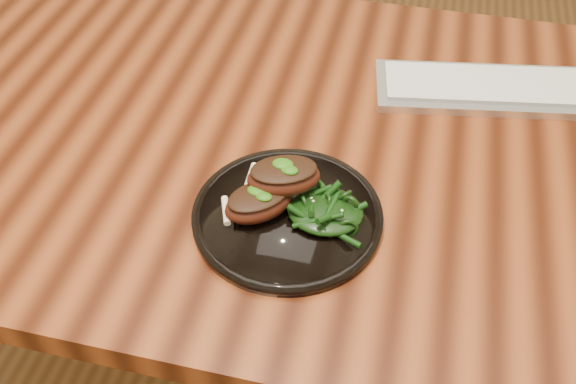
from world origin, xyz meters
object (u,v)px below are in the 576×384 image
object	(u,v)px
desk	(336,178)
greens_heap	(325,207)
keyboard	(508,89)
plate	(287,215)
lamb_chop_front	(258,202)

from	to	relation	value
desk	greens_heap	world-z (taller)	greens_heap
greens_heap	keyboard	size ratio (longest dim) A/B	0.23
plate	lamb_chop_front	world-z (taller)	lamb_chop_front
keyboard	lamb_chop_front	bearing A→B (deg)	-131.80
lamb_chop_front	keyboard	world-z (taller)	lamb_chop_front
plate	lamb_chop_front	distance (m)	0.04
plate	greens_heap	xyz separation A→B (m)	(0.05, 0.00, 0.02)
desk	greens_heap	bearing A→B (deg)	-86.41
lamb_chop_front	keyboard	xyz separation A→B (m)	(0.31, 0.35, -0.02)
desk	keyboard	distance (m)	0.30
greens_heap	plate	bearing A→B (deg)	-174.81
desk	keyboard	world-z (taller)	keyboard
greens_heap	keyboard	world-z (taller)	greens_heap
plate	lamb_chop_front	xyz separation A→B (m)	(-0.04, -0.01, 0.03)
keyboard	plate	bearing A→B (deg)	-129.13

